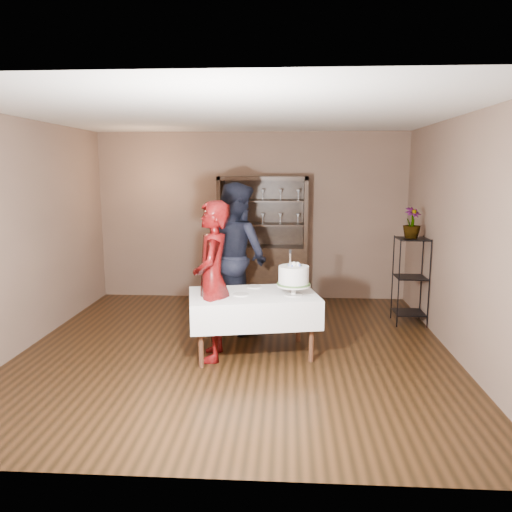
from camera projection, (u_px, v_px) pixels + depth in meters
The scene contains 14 objects.
floor at pixel (236, 350), 5.90m from camera, with size 5.00×5.00×0.00m, color black.
ceiling at pixel (235, 114), 5.44m from camera, with size 5.00×5.00×0.00m, color silver.
back_wall at pixel (251, 216), 8.13m from camera, with size 5.00×0.02×2.70m, color brown.
wall_left at pixel (23, 235), 5.82m from camera, with size 0.02×5.00×2.70m, color brown.
wall_right at pixel (460, 239), 5.51m from camera, with size 0.02×5.00×2.70m, color brown.
china_hutch at pixel (263, 261), 7.99m from camera, with size 1.40×0.48×2.00m.
plant_etagere at pixel (411, 277), 6.83m from camera, with size 0.42×0.42×1.20m.
cake_table at pixel (253, 308), 5.69m from camera, with size 1.58×1.15×0.71m.
woman at pixel (212, 281), 5.51m from camera, with size 0.65×0.43×1.78m, color #360405.
man at pixel (236, 257), 6.57m from camera, with size 0.95×0.74×1.95m, color black.
cake at pixel (294, 277), 5.55m from camera, with size 0.39×0.39×0.52m.
plate_near at pixel (241, 294), 5.59m from camera, with size 0.18×0.18×0.01m, color beige.
plate_far at pixel (254, 287), 5.96m from camera, with size 0.19×0.19×0.01m, color beige.
potted_plant at pixel (412, 223), 6.72m from camera, with size 0.23×0.23×0.42m, color #456E34.
Camera 1 is at (0.58, -5.60, 2.11)m, focal length 35.00 mm.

